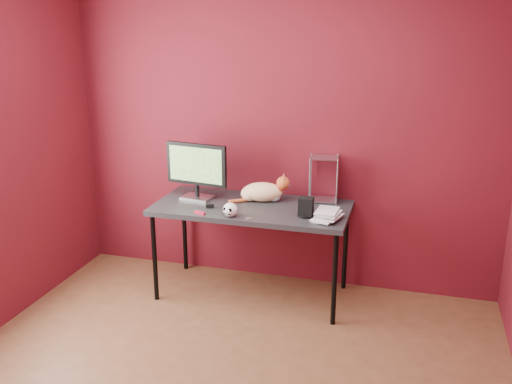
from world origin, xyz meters
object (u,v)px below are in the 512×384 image
(cat, at_px, (263,192))
(skull_mug, at_px, (230,210))
(book_stack, at_px, (320,163))
(monitor, at_px, (197,168))
(speaker, at_px, (306,208))
(desk, at_px, (252,212))

(cat, relative_size, skull_mug, 4.15)
(skull_mug, height_order, book_stack, book_stack)
(book_stack, bearing_deg, cat, 151.25)
(monitor, relative_size, cat, 1.14)
(skull_mug, bearing_deg, monitor, 147.45)
(monitor, bearing_deg, skull_mug, -33.17)
(skull_mug, bearing_deg, speaker, 25.38)
(monitor, height_order, speaker, monitor)
(desk, xyz_separation_m, skull_mug, (-0.08, -0.29, 0.10))
(speaker, bearing_deg, book_stack, -4.43)
(skull_mug, xyz_separation_m, speaker, (0.53, 0.16, 0.01))
(cat, height_order, speaker, cat)
(book_stack, bearing_deg, monitor, 169.24)
(cat, height_order, book_stack, book_stack)
(desk, distance_m, cat, 0.19)
(cat, bearing_deg, monitor, 176.74)
(skull_mug, distance_m, speaker, 0.55)
(monitor, height_order, cat, monitor)
(desk, relative_size, speaker, 10.51)
(desk, height_order, book_stack, book_stack)
(cat, bearing_deg, speaker, -44.97)
(monitor, distance_m, speaker, 0.95)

